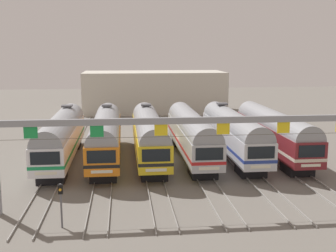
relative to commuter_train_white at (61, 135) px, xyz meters
The scene contains 11 objects.
ground_plane 11.18m from the commuter_train_white, ahead, with size 160.00×160.00×0.00m, color slate.
track_bed 20.34m from the commuter_train_white, 57.44° to the left, with size 23.21×70.00×0.15m.
commuter_train_white is the anchor object (origin of this frame).
commuter_train_orange 4.34m from the commuter_train_white, ahead, with size 2.88×18.06×5.05m.
commuter_train_yellow 8.68m from the commuter_train_white, ahead, with size 2.88×18.06×5.05m.
commuter_train_stainless 13.03m from the commuter_train_white, ahead, with size 2.88×18.06×4.77m.
commuter_train_silver 17.37m from the commuter_train_white, ahead, with size 2.88×18.06×5.05m.
commuter_train_maroon 21.71m from the commuter_train_white, ahead, with size 2.88×18.06×4.77m.
catenary_gantry 17.53m from the commuter_train_white, 51.20° to the right, with size 26.95×0.44×6.97m.
yard_signal_mast 16.34m from the commuter_train_white, 82.36° to the right, with size 0.28×0.35×2.88m.
maintenance_building 35.62m from the commuter_train_white, 70.83° to the left, with size 24.80×10.00×7.15m, color beige.
Camera 1 is at (-4.71, -41.70, 11.05)m, focal length 45.09 mm.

